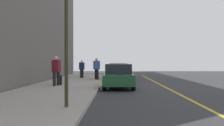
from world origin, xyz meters
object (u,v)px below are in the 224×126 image
at_px(pedestrian_burgundy_coat, 56,70).
at_px(rolling_suitcase, 60,80).
at_px(pedestrian_navy_coat, 82,68).
at_px(traffic_light_pole, 66,16).
at_px(parked_car_green, 118,76).
at_px(pedestrian_blue_coat, 97,68).
at_px(parked_car_charcoal, 117,70).
at_px(parked_car_maroon, 118,72).

distance_m(pedestrian_burgundy_coat, rolling_suitcase, 0.83).
height_order(pedestrian_navy_coat, traffic_light_pole, traffic_light_pole).
distance_m(parked_car_green, pedestrian_blue_coat, 5.87).
height_order(parked_car_green, traffic_light_pole, traffic_light_pole).
distance_m(parked_car_charcoal, pedestrian_navy_coat, 5.80).
relative_size(parked_car_green, traffic_light_pole, 0.97).
distance_m(parked_car_charcoal, rolling_suitcase, 12.56).
height_order(pedestrian_navy_coat, pedestrian_blue_coat, pedestrian_blue_coat).
bearing_deg(pedestrian_burgundy_coat, parked_car_maroon, 148.56).
distance_m(pedestrian_burgundy_coat, traffic_light_pole, 7.99).
bearing_deg(parked_car_maroon, parked_car_charcoal, -179.29).
distance_m(parked_car_maroon, traffic_light_pole, 14.23).
xyz_separation_m(parked_car_charcoal, rolling_suitcase, (11.98, -3.77, -0.30)).
height_order(traffic_light_pole, rolling_suitcase, traffic_light_pole).
height_order(parked_car_charcoal, parked_car_maroon, same).
xyz_separation_m(parked_car_charcoal, pedestrian_blue_coat, (6.80, -1.77, 0.37)).
relative_size(pedestrian_burgundy_coat, rolling_suitcase, 1.90).
relative_size(pedestrian_blue_coat, rolling_suitcase, 1.88).
relative_size(parked_car_charcoal, parked_car_green, 1.09).
xyz_separation_m(parked_car_maroon, traffic_light_pole, (13.91, -1.83, 2.41)).
bearing_deg(pedestrian_blue_coat, pedestrian_navy_coat, -142.74).
bearing_deg(pedestrian_burgundy_coat, parked_car_charcoal, 162.65).
relative_size(parked_car_maroon, pedestrian_navy_coat, 2.70).
xyz_separation_m(pedestrian_blue_coat, rolling_suitcase, (5.18, -2.00, -0.67)).
relative_size(parked_car_green, pedestrian_navy_coat, 2.59).
bearing_deg(pedestrian_blue_coat, rolling_suitcase, -21.11).
relative_size(parked_car_charcoal, traffic_light_pole, 1.05).
bearing_deg(rolling_suitcase, pedestrian_burgundy_coat, -13.99).
bearing_deg(pedestrian_navy_coat, parked_car_maroon, 70.27).
height_order(parked_car_charcoal, traffic_light_pole, traffic_light_pole).
xyz_separation_m(traffic_light_pole, rolling_suitcase, (-7.89, -2.01, -2.70)).
bearing_deg(traffic_light_pole, parked_car_charcoal, 174.94).
bearing_deg(rolling_suitcase, parked_car_charcoal, 162.52).
xyz_separation_m(pedestrian_navy_coat, traffic_light_pole, (15.13, 1.58, 2.13)).
bearing_deg(pedestrian_navy_coat, traffic_light_pole, 5.96).
relative_size(pedestrian_burgundy_coat, pedestrian_navy_coat, 1.12).
distance_m(pedestrian_navy_coat, rolling_suitcase, 7.27).
xyz_separation_m(parked_car_charcoal, pedestrian_navy_coat, (4.74, -3.34, 0.28)).
bearing_deg(parked_car_charcoal, pedestrian_blue_coat, -14.61).
bearing_deg(pedestrian_navy_coat, rolling_suitcase, -3.41).
bearing_deg(pedestrian_burgundy_coat, traffic_light_pole, 15.98).
xyz_separation_m(pedestrian_navy_coat, pedestrian_blue_coat, (2.06, 1.57, 0.09)).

